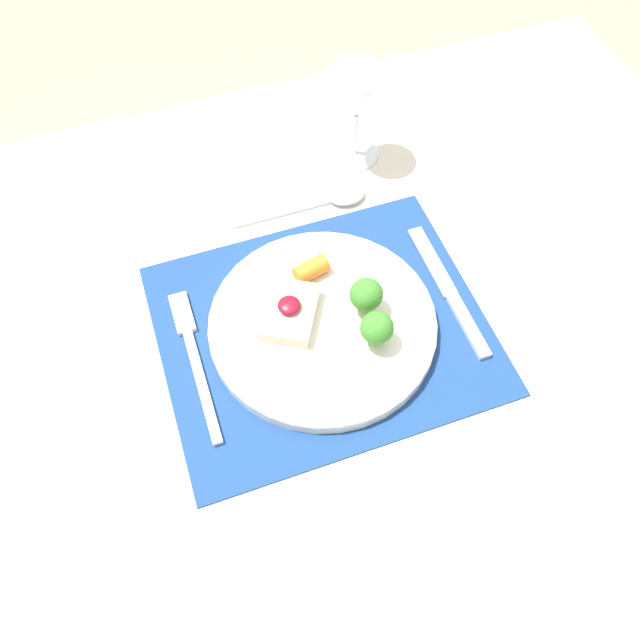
# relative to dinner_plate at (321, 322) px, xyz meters

# --- Properties ---
(ground_plane) EXTENTS (8.00, 8.00, 0.00)m
(ground_plane) POSITION_rel_dinner_plate_xyz_m (0.00, -0.00, -0.74)
(ground_plane) COLOR gray
(dining_table) EXTENTS (1.36, 0.98, 0.73)m
(dining_table) POSITION_rel_dinner_plate_xyz_m (0.00, -0.00, -0.10)
(dining_table) COLOR beige
(dining_table) RESTS_ON ground_plane
(placemat) EXTENTS (0.41, 0.34, 0.00)m
(placemat) POSITION_rel_dinner_plate_xyz_m (0.00, -0.00, -0.02)
(placemat) COLOR navy
(placemat) RESTS_ON dining_table
(dinner_plate) EXTENTS (0.29, 0.29, 0.07)m
(dinner_plate) POSITION_rel_dinner_plate_xyz_m (0.00, 0.00, 0.00)
(dinner_plate) COLOR silver
(dinner_plate) RESTS_ON placemat
(fork) EXTENTS (0.02, 0.22, 0.01)m
(fork) POSITION_rel_dinner_plate_xyz_m (-0.16, 0.02, -0.01)
(fork) COLOR silver
(fork) RESTS_ON placemat
(knife) EXTENTS (0.02, 0.22, 0.01)m
(knife) POSITION_rel_dinner_plate_xyz_m (0.18, -0.02, -0.01)
(knife) COLOR silver
(knife) RESTS_ON placemat
(spoon) EXTENTS (0.20, 0.05, 0.02)m
(spoon) POSITION_rel_dinner_plate_xyz_m (0.09, 0.20, -0.01)
(spoon) COLOR silver
(spoon) RESTS_ON dining_table
(wine_glass_near) EXTENTS (0.08, 0.08, 0.15)m
(wine_glass_near) POSITION_rel_dinner_plate_xyz_m (0.15, 0.28, 0.09)
(wine_glass_near) COLOR white
(wine_glass_near) RESTS_ON dining_table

